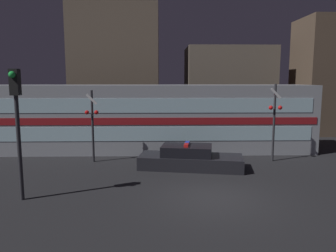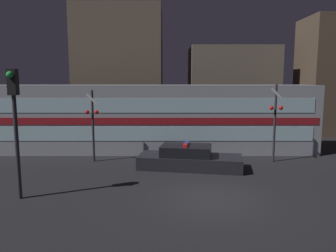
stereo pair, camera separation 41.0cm
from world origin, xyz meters
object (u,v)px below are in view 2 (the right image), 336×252
(train, at_px, (151,118))
(traffic_light_corner, at_px, (14,112))
(crossing_signal_near, at_px, (275,118))
(police_car, at_px, (189,159))

(train, distance_m, traffic_light_corner, 9.38)
(train, xyz_separation_m, crossing_signal_near, (6.58, -2.86, 0.31))
(train, relative_size, traffic_light_corner, 4.16)
(police_car, distance_m, traffic_light_corner, 8.05)
(train, height_order, traffic_light_corner, traffic_light_corner)
(train, xyz_separation_m, police_car, (2.06, -4.17, -1.52))
(train, distance_m, crossing_signal_near, 7.18)
(train, bearing_deg, traffic_light_corner, -117.73)
(crossing_signal_near, bearing_deg, train, 156.50)
(traffic_light_corner, bearing_deg, crossing_signal_near, 26.24)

